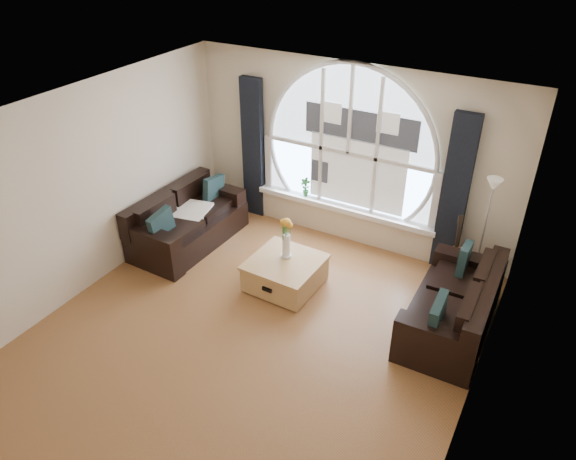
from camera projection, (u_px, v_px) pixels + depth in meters
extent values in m
cube|color=brown|center=(252.00, 337.00, 6.55)|extent=(5.00, 5.50, 0.01)
cube|color=silver|center=(242.00, 126.00, 5.13)|extent=(5.00, 5.50, 0.01)
cube|color=beige|center=(350.00, 155.00, 7.88)|extent=(5.00, 0.01, 2.70)
cube|color=beige|center=(36.00, 431.00, 3.79)|extent=(5.00, 0.01, 2.70)
cube|color=beige|center=(83.00, 192.00, 6.88)|extent=(0.01, 5.50, 2.70)
cube|color=beige|center=(484.00, 319.00, 4.80)|extent=(0.01, 5.50, 2.70)
cube|color=silver|center=(469.00, 214.00, 4.40)|extent=(0.92, 5.50, 0.72)
cube|color=silver|center=(350.00, 138.00, 7.72)|extent=(2.60, 0.06, 2.15)
cube|color=white|center=(344.00, 208.00, 8.25)|extent=(2.90, 0.22, 0.08)
cube|color=white|center=(349.00, 138.00, 7.70)|extent=(2.76, 0.08, 2.15)
cube|color=silver|center=(359.00, 148.00, 7.71)|extent=(1.70, 0.02, 1.50)
cube|color=black|center=(253.00, 149.00, 8.56)|extent=(0.35, 0.12, 2.30)
cube|color=black|center=(455.00, 195.00, 7.24)|extent=(0.35, 0.12, 2.30)
cube|color=black|center=(188.00, 220.00, 8.15)|extent=(0.98, 1.87, 0.82)
cube|color=black|center=(453.00, 303.00, 6.48)|extent=(0.92, 1.80, 0.80)
cube|color=#A57A45|center=(285.00, 272.00, 7.31)|extent=(0.95, 0.95, 0.45)
cube|color=silver|center=(190.00, 212.00, 8.15)|extent=(0.65, 0.65, 0.10)
cube|color=white|center=(286.00, 232.00, 7.10)|extent=(0.24, 0.24, 0.70)
cube|color=#B2B2B2|center=(483.00, 234.00, 7.07)|extent=(0.24, 0.24, 1.60)
cube|color=brown|center=(457.00, 246.00, 7.31)|extent=(0.41, 0.33, 1.06)
imported|color=#1E6023|center=(305.00, 187.00, 8.42)|extent=(0.17, 0.12, 0.31)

